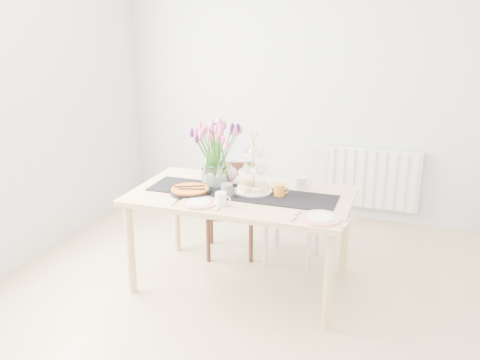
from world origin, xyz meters
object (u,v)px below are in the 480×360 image
(cake_stand, at_px, (253,177))
(mug_white, at_px, (221,199))
(radiator, at_px, (358,177))
(chair_white, at_px, (296,196))
(mug_orange, at_px, (279,190))
(cream_jug, at_px, (301,183))
(tulip_vase, at_px, (215,144))
(mug_grey, at_px, (227,191))
(plate_left, at_px, (198,203))
(tart_tin, at_px, (190,191))
(teapot, at_px, (229,174))
(dining_table, at_px, (241,203))
(plate_right, at_px, (321,218))
(chair_brown, at_px, (230,202))

(cake_stand, bearing_deg, mug_white, -111.45)
(radiator, xyz_separation_m, cake_stand, (-0.59, -1.59, 0.42))
(chair_white, distance_m, mug_white, 0.98)
(chair_white, xyz_separation_m, mug_orange, (0.01, -0.59, 0.24))
(cake_stand, bearing_deg, chair_white, 70.65)
(chair_white, relative_size, cream_jug, 10.42)
(tulip_vase, xyz_separation_m, mug_grey, (0.17, -0.22, -0.28))
(mug_orange, bearing_deg, plate_left, -167.98)
(tart_tin, relative_size, mug_grey, 3.10)
(tart_tin, xyz_separation_m, mug_orange, (0.64, 0.14, 0.03))
(teapot, distance_m, mug_orange, 0.50)
(dining_table, bearing_deg, cake_stand, 34.14)
(cream_jug, bearing_deg, tulip_vase, 175.91)
(radiator, xyz_separation_m, chair_white, (-0.39, -1.03, 0.11))
(mug_white, bearing_deg, radiator, 64.43)
(mug_grey, bearing_deg, tulip_vase, 127.97)
(dining_table, bearing_deg, teapot, 128.16)
(dining_table, relative_size, plate_right, 6.02)
(mug_grey, bearing_deg, chair_white, 64.53)
(chair_white, bearing_deg, chair_brown, -175.16)
(tulip_vase, bearing_deg, radiator, 59.41)
(mug_white, height_order, plate_right, mug_white)
(tulip_vase, relative_size, mug_orange, 6.63)
(chair_white, xyz_separation_m, cake_stand, (-0.20, -0.56, 0.31))
(teapot, bearing_deg, cake_stand, -24.30)
(cream_jug, height_order, tart_tin, cream_jug)
(teapot, bearing_deg, chair_brown, 118.50)
(mug_grey, bearing_deg, tart_tin, -179.10)
(mug_white, bearing_deg, teapot, 99.05)
(chair_brown, xyz_separation_m, teapot, (0.12, -0.35, 0.37))
(mug_white, relative_size, mug_orange, 1.02)
(chair_white, height_order, mug_white, chair_white)
(chair_brown, distance_m, chair_white, 0.58)
(radiator, relative_size, cream_jug, 13.16)
(plate_right, bearing_deg, teapot, 147.69)
(cream_jug, bearing_deg, radiator, 61.41)
(chair_white, distance_m, cream_jug, 0.45)
(teapot, distance_m, plate_right, 0.97)
(cake_stand, height_order, teapot, cake_stand)
(mug_white, bearing_deg, chair_white, 64.83)
(cake_stand, distance_m, plate_left, 0.47)
(cake_stand, bearing_deg, plate_left, -129.70)
(chair_brown, height_order, chair_white, chair_white)
(chair_white, bearing_deg, tulip_vase, -135.27)
(chair_brown, distance_m, tart_tin, 0.76)
(chair_white, bearing_deg, cake_stand, -109.10)
(tulip_vase, bearing_deg, mug_white, -63.80)
(chair_white, bearing_deg, plate_left, -117.87)
(chair_white, xyz_separation_m, tart_tin, (-0.63, -0.73, 0.21))
(radiator, bearing_deg, chair_brown, -131.82)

